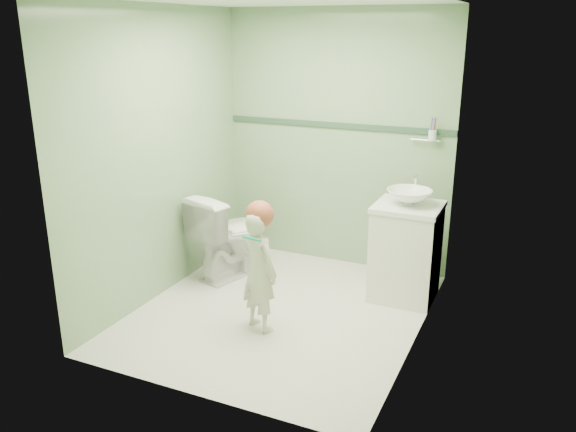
% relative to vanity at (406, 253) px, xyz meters
% --- Properties ---
extents(ground, '(2.50, 2.50, 0.00)m').
position_rel_vanity_xyz_m(ground, '(-0.84, -0.70, -0.40)').
color(ground, silver).
rests_on(ground, ground).
extents(room_shell, '(2.50, 2.54, 2.40)m').
position_rel_vanity_xyz_m(room_shell, '(-0.84, -0.70, 0.80)').
color(room_shell, '#80AC7A').
rests_on(room_shell, ground).
extents(trim_stripe, '(2.20, 0.02, 0.05)m').
position_rel_vanity_xyz_m(trim_stripe, '(-0.84, 0.54, 0.95)').
color(trim_stripe, '#2F4B38').
rests_on(trim_stripe, room_shell).
extents(vanity, '(0.52, 0.50, 0.80)m').
position_rel_vanity_xyz_m(vanity, '(0.00, 0.00, 0.00)').
color(vanity, white).
rests_on(vanity, ground).
extents(counter, '(0.54, 0.52, 0.04)m').
position_rel_vanity_xyz_m(counter, '(0.00, 0.00, 0.41)').
color(counter, white).
rests_on(counter, vanity).
extents(basin, '(0.37, 0.37, 0.13)m').
position_rel_vanity_xyz_m(basin, '(0.00, 0.00, 0.49)').
color(basin, white).
rests_on(basin, counter).
extents(faucet, '(0.03, 0.13, 0.18)m').
position_rel_vanity_xyz_m(faucet, '(0.00, 0.19, 0.57)').
color(faucet, silver).
rests_on(faucet, counter).
extents(cup_holder, '(0.26, 0.07, 0.21)m').
position_rel_vanity_xyz_m(cup_holder, '(0.05, 0.48, 0.93)').
color(cup_holder, silver).
rests_on(cup_holder, room_shell).
extents(toilet, '(0.65, 0.88, 0.80)m').
position_rel_vanity_xyz_m(toilet, '(-1.58, -0.19, -0.00)').
color(toilet, white).
rests_on(toilet, ground).
extents(toddler, '(0.40, 0.34, 0.95)m').
position_rel_vanity_xyz_m(toddler, '(-0.87, -1.00, 0.07)').
color(toddler, beige).
rests_on(toddler, ground).
extents(hair_cap, '(0.21, 0.21, 0.21)m').
position_rel_vanity_xyz_m(hair_cap, '(-0.87, -0.98, 0.51)').
color(hair_cap, '#A34A32').
rests_on(hair_cap, toddler).
extents(teal_toothbrush, '(0.11, 0.14, 0.08)m').
position_rel_vanity_xyz_m(teal_toothbrush, '(-0.85, -1.14, 0.39)').
color(teal_toothbrush, '#0A9B80').
rests_on(teal_toothbrush, toddler).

